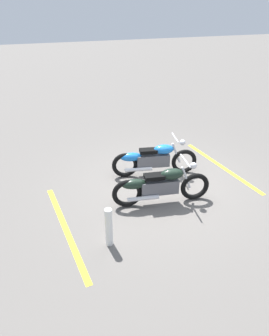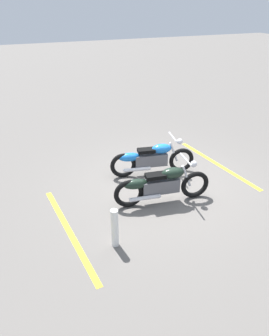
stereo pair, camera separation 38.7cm
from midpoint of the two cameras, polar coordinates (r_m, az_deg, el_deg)
name	(u,v)px [view 1 (the left image)]	position (r m, az deg, el deg)	size (l,w,h in m)	color
ground_plane	(165,186)	(7.96, 6.87, -3.24)	(60.00, 60.00, 0.00)	#66605B
motorcycle_bright_foreground	(153,159)	(8.20, 4.65, 1.59)	(2.21, 0.70, 1.04)	black
motorcycle_dark_foreground	(159,185)	(7.07, 6.03, -3.14)	(2.22, 0.63, 1.04)	black
bollard_post	(109,227)	(5.95, -2.73, -10.58)	(0.14, 0.14, 0.79)	white
parking_stripe_near	(221,166)	(9.18, 16.44, 0.27)	(3.20, 0.12, 0.01)	yellow
parking_stripe_mid	(66,229)	(6.65, -10.58, -10.64)	(3.20, 0.12, 0.01)	yellow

